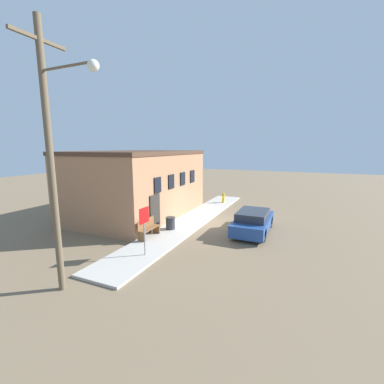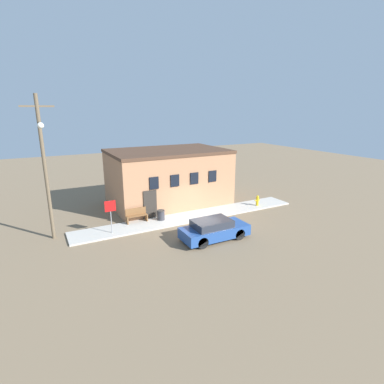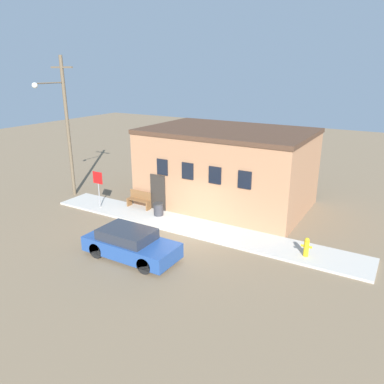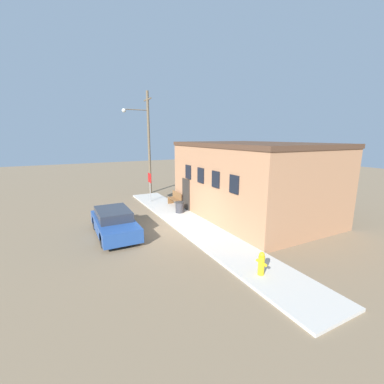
{
  "view_description": "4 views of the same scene",
  "coord_description": "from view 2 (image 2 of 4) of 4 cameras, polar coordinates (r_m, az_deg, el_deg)",
  "views": [
    {
      "loc": [
        -15.18,
        -5.66,
        4.86
      ],
      "look_at": [
        -0.03,
        1.08,
        1.97
      ],
      "focal_mm": 24.0,
      "sensor_mm": 36.0,
      "label": 1
    },
    {
      "loc": [
        -10.03,
        -17.67,
        7.8
      ],
      "look_at": [
        -0.03,
        1.08,
        1.97
      ],
      "focal_mm": 28.0,
      "sensor_mm": 36.0,
      "label": 2
    },
    {
      "loc": [
        9.16,
        -14.45,
        7.95
      ],
      "look_at": [
        -0.03,
        1.08,
        1.97
      ],
      "focal_mm": 35.0,
      "sensor_mm": 36.0,
      "label": 3
    },
    {
      "loc": [
        12.28,
        -5.32,
        4.99
      ],
      "look_at": [
        -0.03,
        1.08,
        1.97
      ],
      "focal_mm": 24.0,
      "sensor_mm": 36.0,
      "label": 4
    }
  ],
  "objects": [
    {
      "name": "brick_building",
      "position": [
        25.62,
        -4.58,
        2.92
      ],
      "size": [
        9.55,
        6.38,
        4.62
      ],
      "color": "#A87551",
      "rests_on": "ground"
    },
    {
      "name": "parked_car",
      "position": [
        18.74,
        4.21,
        -7.15
      ],
      "size": [
        4.26,
        1.8,
        1.31
      ],
      "color": "black",
      "rests_on": "ground"
    },
    {
      "name": "sidewalk",
      "position": [
        22.64,
        0.06,
        -4.67
      ],
      "size": [
        17.62,
        2.17,
        0.11
      ],
      "color": "#BCB7AD",
      "rests_on": "ground"
    },
    {
      "name": "ground_plane",
      "position": [
        21.77,
        1.42,
        -5.66
      ],
      "size": [
        80.0,
        80.0,
        0.0
      ],
      "primitive_type": "plane",
      "color": "#7A664C"
    },
    {
      "name": "bench",
      "position": [
        21.64,
        -10.54,
        -4.4
      ],
      "size": [
        1.5,
        0.44,
        0.99
      ],
      "color": "brown",
      "rests_on": "sidewalk"
    },
    {
      "name": "trash_bin",
      "position": [
        21.82,
        -5.94,
        -4.38
      ],
      "size": [
        0.57,
        0.57,
        0.71
      ],
      "color": "#333338",
      "rests_on": "sidewalk"
    },
    {
      "name": "fire_hydrant",
      "position": [
        25.46,
        12.34,
        -1.58
      ],
      "size": [
        0.48,
        0.23,
        0.87
      ],
      "color": "gold",
      "rests_on": "sidewalk"
    },
    {
      "name": "stop_sign",
      "position": [
        19.73,
        -15.27,
        -3.42
      ],
      "size": [
        0.7,
        0.06,
        2.17
      ],
      "color": "gray",
      "rests_on": "sidewalk"
    },
    {
      "name": "utility_pole",
      "position": [
        19.56,
        -26.27,
        4.78
      ],
      "size": [
        1.8,
        2.29,
        8.71
      ],
      "color": "brown",
      "rests_on": "ground"
    }
  ]
}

